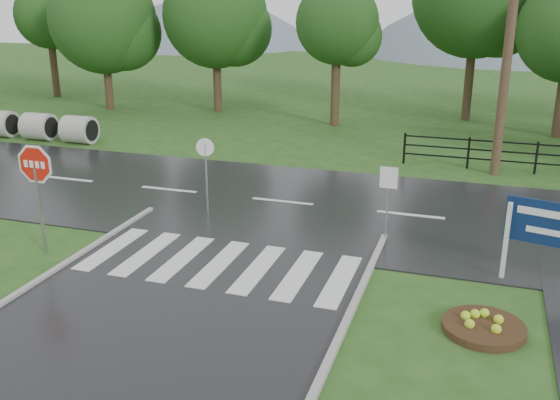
% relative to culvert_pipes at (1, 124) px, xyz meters
% --- Properties ---
extents(ground, '(120.00, 120.00, 0.00)m').
position_rel_culvert_pipes_xyz_m(ground, '(15.19, -15.00, -0.60)').
color(ground, '#28511B').
rests_on(ground, ground).
extents(main_road, '(90.00, 8.00, 0.04)m').
position_rel_culvert_pipes_xyz_m(main_road, '(15.19, -5.00, -0.60)').
color(main_road, black).
rests_on(main_road, ground).
extents(crosswalk, '(6.50, 2.80, 0.02)m').
position_rel_culvert_pipes_xyz_m(crosswalk, '(15.19, -10.00, -0.54)').
color(crosswalk, silver).
rests_on(crosswalk, ground).
extents(fence_west, '(9.58, 0.08, 1.20)m').
position_rel_culvert_pipes_xyz_m(fence_west, '(22.94, 1.00, 0.12)').
color(fence_west, black).
rests_on(fence_west, ground).
extents(hills, '(102.00, 48.00, 48.00)m').
position_rel_culvert_pipes_xyz_m(hills, '(18.68, 50.00, -16.14)').
color(hills, slate).
rests_on(hills, ground).
extents(treeline, '(83.20, 5.20, 10.00)m').
position_rel_culvert_pipes_xyz_m(treeline, '(16.19, 9.00, -0.60)').
color(treeline, '#1A4415').
rests_on(treeline, ground).
extents(culvert_pipes, '(9.70, 1.20, 1.20)m').
position_rel_culvert_pipes_xyz_m(culvert_pipes, '(0.00, 0.00, 0.00)').
color(culvert_pipes, '#9E9B93').
rests_on(culvert_pipes, ground).
extents(stop_sign, '(1.33, 0.07, 3.00)m').
position_rel_culvert_pipes_xyz_m(stop_sign, '(10.61, -10.60, 1.46)').
color(stop_sign, '#939399').
rests_on(stop_sign, ground).
extents(estate_billboard, '(2.19, 0.61, 1.97)m').
position_rel_culvert_pipes_xyz_m(estate_billboard, '(22.75, -8.63, 0.75)').
color(estate_billboard, silver).
rests_on(estate_billboard, ground).
extents(flower_bed, '(1.61, 1.61, 0.32)m').
position_rel_culvert_pipes_xyz_m(flower_bed, '(21.36, -11.23, -0.48)').
color(flower_bed, '#332111').
rests_on(flower_bed, ground).
extents(reg_sign_small, '(0.46, 0.06, 2.09)m').
position_rel_culvert_pipes_xyz_m(reg_sign_small, '(18.79, -7.26, 0.88)').
color(reg_sign_small, '#939399').
rests_on(reg_sign_small, ground).
extents(reg_sign_round, '(0.52, 0.14, 2.29)m').
position_rel_culvert_pipes_xyz_m(reg_sign_round, '(13.32, -6.57, 0.85)').
color(reg_sign_round, '#939399').
rests_on(reg_sign_round, ground).
extents(utility_pole_east, '(1.77, 0.34, 9.95)m').
position_rel_culvert_pipes_xyz_m(utility_pole_east, '(21.54, 0.50, 4.46)').
color(utility_pole_east, '#473523').
rests_on(utility_pole_east, ground).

